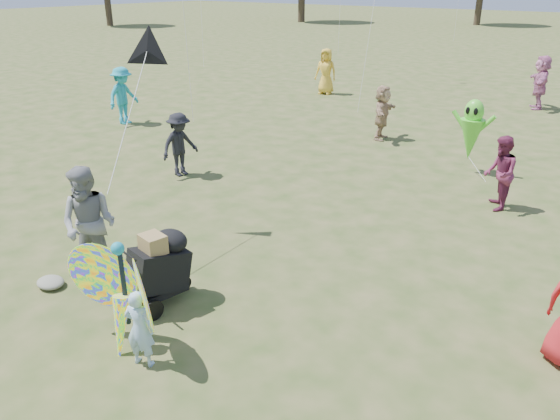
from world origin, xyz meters
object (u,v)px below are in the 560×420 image
object	(u,v)px
child_girl	(140,328)
crowd_b	(180,145)
crowd_d	(382,113)
jogging_stroller	(161,264)
crowd_i	(123,96)
butterfly_kite	(122,299)
alien_kite	(471,132)
crowd_g	(326,71)
adult_man	(89,224)
crowd_e	(500,173)
crowd_j	(540,82)

from	to	relation	value
child_girl	crowd_b	world-z (taller)	crowd_b
crowd_d	child_girl	bearing A→B (deg)	179.65
jogging_stroller	crowd_i	bearing A→B (deg)	155.16
crowd_b	butterfly_kite	xyz separation A→B (m)	(4.20, -4.95, -0.03)
crowd_d	alien_kite	bearing A→B (deg)	-127.74
crowd_b	crowd_i	distance (m)	5.56
crowd_g	adult_man	bearing A→B (deg)	-81.64
child_girl	crowd_d	xyz separation A→B (m)	(-2.32, 10.65, 0.26)
child_girl	crowd_e	size ratio (longest dim) A/B	0.68
crowd_d	crowd_j	distance (m)	7.33
crowd_b	crowd_i	bearing A→B (deg)	71.23
crowd_i	adult_man	bearing A→B (deg)	-138.08
crowd_d	crowd_g	size ratio (longest dim) A/B	0.87
adult_man	alien_kite	distance (m)	8.79
crowd_j	alien_kite	size ratio (longest dim) A/B	1.05
crowd_g	crowd_i	world-z (taller)	crowd_i
crowd_e	alien_kite	xyz separation A→B (m)	(-1.23, 1.85, 0.23)
adult_man	crowd_d	bearing A→B (deg)	64.53
crowd_i	alien_kite	distance (m)	10.45
crowd_e	crowd_i	bearing A→B (deg)	-113.44
crowd_d	alien_kite	world-z (taller)	alien_kite
crowd_i	child_girl	bearing A→B (deg)	-134.57
adult_man	child_girl	bearing A→B (deg)	-49.19
alien_kite	crowd_e	bearing A→B (deg)	-56.39
adult_man	crowd_g	bearing A→B (deg)	82.84
crowd_b	crowd_i	world-z (taller)	crowd_i
crowd_b	crowd_g	distance (m)	10.56
crowd_b	butterfly_kite	world-z (taller)	butterfly_kite
child_girl	crowd_i	distance (m)	12.17
crowd_i	alien_kite	xyz separation A→B (m)	(10.29, 1.82, 0.09)
crowd_j	jogging_stroller	bearing A→B (deg)	-23.01
child_girl	butterfly_kite	xyz separation A→B (m)	(-0.41, 0.09, 0.20)
crowd_g	jogging_stroller	distance (m)	15.56
crowd_j	crowd_b	bearing A→B (deg)	-40.57
crowd_g	alien_kite	world-z (taller)	crowd_g
crowd_b	crowd_g	bearing A→B (deg)	20.54
crowd_g	crowd_e	bearing A→B (deg)	-51.79
crowd_d	crowd_i	xyz separation A→B (m)	(-7.31, -3.22, 0.11)
child_girl	crowd_i	bearing A→B (deg)	-57.49
jogging_stroller	crowd_g	bearing A→B (deg)	124.94
butterfly_kite	crowd_j	bearing A→B (deg)	87.81
child_girl	alien_kite	xyz separation A→B (m)	(0.66, 9.25, 0.47)
crowd_e	jogging_stroller	size ratio (longest dim) A/B	1.35
crowd_e	alien_kite	bearing A→B (deg)	-169.69
crowd_j	crowd_i	bearing A→B (deg)	-63.66
crowd_e	crowd_d	bearing A→B (deg)	-150.94
adult_man	crowd_b	size ratio (longest dim) A/B	1.20
child_girl	crowd_d	distance (m)	10.90
crowd_b	crowd_d	world-z (taller)	crowd_d
crowd_g	crowd_d	bearing A→B (deg)	-54.55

